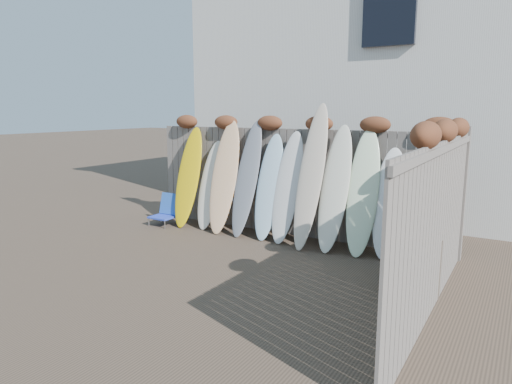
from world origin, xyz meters
The scene contains 17 objects.
ground centered at (0.00, 0.00, 0.00)m, with size 80.00×80.00×0.00m, color #493A2D.
back_fence centered at (0.06, 2.39, 1.18)m, with size 6.05×0.28×2.24m.
right_fence centered at (2.99, 0.25, 1.14)m, with size 0.28×4.40×2.24m.
house centered at (0.50, 6.50, 3.20)m, with size 8.50×5.50×6.33m.
beach_chair centered at (-2.51, 1.75, 0.29)m, with size 0.48×0.51×0.63m.
wooden_crate centered at (2.63, 0.77, 0.38)m, with size 0.66×0.55×0.77m, color #50473C.
lattice_panel centered at (2.92, 1.10, 0.78)m, with size 0.04×1.04×1.56m, color brown.
surfboard_0 centered at (-2.06, 1.95, 1.00)m, with size 0.53×0.07×2.09m, color yellow.
surfboard_1 centered at (-1.56, 2.02, 0.87)m, with size 0.52×0.07×1.81m, color silver.
surfboard_2 centered at (-1.17, 1.96, 1.08)m, with size 0.54×0.07×2.24m, color #FEA37E.
surfboard_3 centered at (-0.67, 1.97, 1.07)m, with size 0.47×0.07×2.24m, color slate.
surfboard_4 centered at (-0.20, 1.99, 0.96)m, with size 0.49×0.07×2.00m, color #A4CCE6.
surfboard_5 centered at (0.19, 1.97, 0.99)m, with size 0.51×0.07×2.05m, color silver.
surfboard_6 centered at (0.67, 1.90, 1.24)m, with size 0.45×0.07×2.57m, color beige.
surfboard_7 centered at (1.10, 1.93, 1.05)m, with size 0.49×0.07×2.19m, color white.
surfboard_8 centered at (1.57, 1.97, 1.03)m, with size 0.50×0.07×2.13m, color #D9F6C9.
surfboard_9 centered at (1.99, 2.01, 0.88)m, with size 0.50×0.07×1.82m, color white.
Camera 1 is at (3.85, -5.17, 2.34)m, focal length 32.00 mm.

